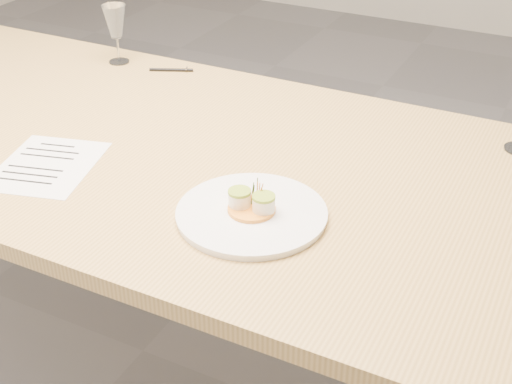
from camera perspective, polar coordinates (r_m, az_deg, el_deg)
The scene contains 6 objects.
ground at distance 2.27m, azimuth -9.02°, elevation -12.43°, with size 7.00×7.00×0.00m, color slate.
dining_table at distance 1.87m, azimuth -10.73°, elevation 2.88°, with size 2.40×1.00×0.75m.
dinner_plate at distance 1.46m, azimuth -0.34°, elevation -1.64°, with size 0.31×0.31×0.08m.
recipe_sheet at distance 1.72m, azimuth -16.38°, elevation 2.06°, with size 0.28×0.32×0.00m.
ballpoint_pen at distance 2.20m, azimuth -6.77°, elevation 9.69°, with size 0.12×0.06×0.01m.
wine_glass_1 at distance 2.25m, azimuth -11.20°, elevation 13.14°, with size 0.07×0.07×0.18m.
Camera 1 is at (1.04, -1.28, 1.56)m, focal length 50.00 mm.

